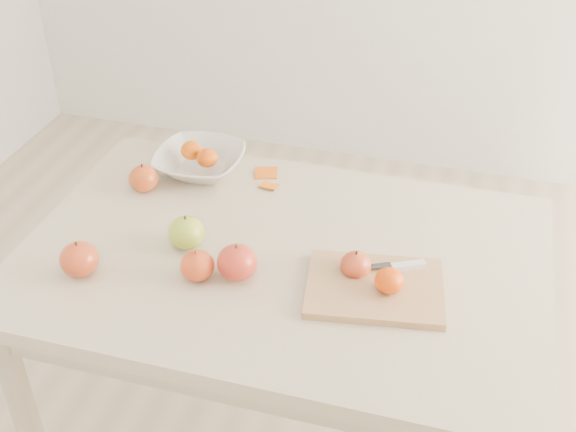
# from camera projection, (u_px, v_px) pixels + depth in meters

# --- Properties ---
(table) EXTENTS (1.20, 0.80, 0.75)m
(table) POSITION_uv_depth(u_px,v_px,m) (282.00, 285.00, 1.72)
(table) COLOR beige
(table) RESTS_ON ground
(cutting_board) EXTENTS (0.32, 0.26, 0.02)m
(cutting_board) POSITION_uv_depth(u_px,v_px,m) (375.00, 288.00, 1.54)
(cutting_board) COLOR tan
(cutting_board) RESTS_ON table
(board_tangerine) EXTENTS (0.06, 0.06, 0.05)m
(board_tangerine) POSITION_uv_depth(u_px,v_px,m) (389.00, 281.00, 1.51)
(board_tangerine) COLOR #CD3F07
(board_tangerine) RESTS_ON cutting_board
(fruit_bowl) EXTENTS (0.24, 0.24, 0.06)m
(fruit_bowl) POSITION_uv_depth(u_px,v_px,m) (199.00, 162.00, 1.94)
(fruit_bowl) COLOR silver
(fruit_bowl) RESTS_ON table
(bowl_tangerine_near) EXTENTS (0.06, 0.06, 0.05)m
(bowl_tangerine_near) POSITION_uv_depth(u_px,v_px,m) (191.00, 150.00, 1.93)
(bowl_tangerine_near) COLOR #DB5707
(bowl_tangerine_near) RESTS_ON fruit_bowl
(bowl_tangerine_far) EXTENTS (0.06, 0.06, 0.05)m
(bowl_tangerine_far) POSITION_uv_depth(u_px,v_px,m) (207.00, 158.00, 1.90)
(bowl_tangerine_far) COLOR #E46108
(bowl_tangerine_far) RESTS_ON fruit_bowl
(orange_peel_a) EXTENTS (0.07, 0.06, 0.01)m
(orange_peel_a) POSITION_uv_depth(u_px,v_px,m) (266.00, 174.00, 1.93)
(orange_peel_a) COLOR #C8510E
(orange_peel_a) RESTS_ON table
(orange_peel_b) EXTENTS (0.05, 0.04, 0.01)m
(orange_peel_b) POSITION_uv_depth(u_px,v_px,m) (269.00, 186.00, 1.89)
(orange_peel_b) COLOR orange
(orange_peel_b) RESTS_ON table
(paring_knife) EXTENTS (0.16, 0.08, 0.01)m
(paring_knife) POSITION_uv_depth(u_px,v_px,m) (402.00, 266.00, 1.58)
(paring_knife) COLOR white
(paring_knife) RESTS_ON cutting_board
(apple_green) EXTENTS (0.08, 0.08, 0.08)m
(apple_green) POSITION_uv_depth(u_px,v_px,m) (187.00, 232.00, 1.66)
(apple_green) COLOR #7BA215
(apple_green) RESTS_ON table
(apple_red_c) EXTENTS (0.09, 0.09, 0.08)m
(apple_red_c) POSITION_uv_depth(u_px,v_px,m) (237.00, 262.00, 1.57)
(apple_red_c) COLOR maroon
(apple_red_c) RESTS_ON table
(apple_red_b) EXTENTS (0.08, 0.08, 0.07)m
(apple_red_b) POSITION_uv_depth(u_px,v_px,m) (197.00, 265.00, 1.57)
(apple_red_b) COLOR #9E0104
(apple_red_b) RESTS_ON table
(apple_red_a) EXTENTS (0.08, 0.08, 0.07)m
(apple_red_a) POSITION_uv_depth(u_px,v_px,m) (144.00, 178.00, 1.86)
(apple_red_a) COLOR maroon
(apple_red_a) RESTS_ON table
(apple_red_e) EXTENTS (0.07, 0.07, 0.06)m
(apple_red_e) POSITION_uv_depth(u_px,v_px,m) (356.00, 265.00, 1.57)
(apple_red_e) COLOR maroon
(apple_red_e) RESTS_ON table
(apple_red_d) EXTENTS (0.09, 0.09, 0.08)m
(apple_red_d) POSITION_uv_depth(u_px,v_px,m) (79.00, 259.00, 1.58)
(apple_red_d) COLOR #A6111C
(apple_red_d) RESTS_ON table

